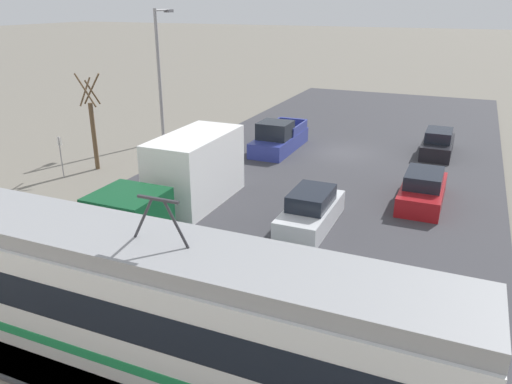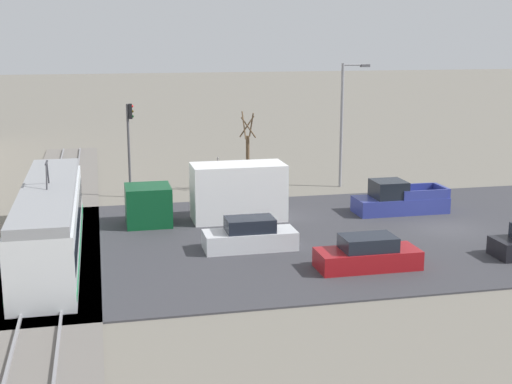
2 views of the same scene
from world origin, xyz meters
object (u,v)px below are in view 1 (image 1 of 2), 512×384
object	(u,v)px
light_rail_tram	(166,304)
sedan_car_2	(423,190)
pickup_truck	(279,139)
no_parking_sign	(61,153)
sedan_car_0	(311,211)
street_lamp_near_crossing	(160,67)
box_truck	(182,179)
sedan_car_1	(438,144)
street_tree	(93,127)

from	to	relation	value
light_rail_tram	sedan_car_2	distance (m)	14.64
pickup_truck	no_parking_sign	size ratio (longest dim) A/B	2.42
sedan_car_0	street_lamp_near_crossing	distance (m)	16.63
box_truck	sedan_car_0	bearing A→B (deg)	-173.45
sedan_car_1	sedan_car_2	distance (m)	8.48
pickup_truck	sedan_car_2	xyz separation A→B (m)	(-9.14, 5.46, -0.11)
box_truck	pickup_truck	xyz separation A→B (m)	(-0.47, -10.61, -0.73)
pickup_truck	sedan_car_2	bearing A→B (deg)	149.14
light_rail_tram	sedan_car_0	world-z (taller)	light_rail_tram
sedan_car_0	street_tree	distance (m)	13.63
box_truck	sedan_car_2	bearing A→B (deg)	-151.82
box_truck	no_parking_sign	xyz separation A→B (m)	(8.23, -1.44, -0.18)
sedan_car_0	street_lamp_near_crossing	world-z (taller)	street_lamp_near_crossing
light_rail_tram	street_tree	bearing A→B (deg)	-44.14
light_rail_tram	street_tree	xyz separation A→B (m)	(12.35, -11.98, 0.69)
box_truck	no_parking_sign	size ratio (longest dim) A/B	3.96
street_tree	street_lamp_near_crossing	size ratio (longest dim) A/B	0.63
street_tree	street_lamp_near_crossing	world-z (taller)	street_lamp_near_crossing
light_rail_tram	street_lamp_near_crossing	size ratio (longest dim) A/B	1.79
sedan_car_2	street_lamp_near_crossing	world-z (taller)	street_lamp_near_crossing
box_truck	sedan_car_1	xyz separation A→B (m)	(-9.60, -13.63, -0.84)
sedan_car_0	box_truck	bearing A→B (deg)	-173.45
sedan_car_0	sedan_car_1	xyz separation A→B (m)	(-3.93, -12.98, -0.03)
sedan_car_2	no_parking_sign	distance (m)	18.24
street_tree	box_truck	bearing A→B (deg)	156.14
street_tree	street_lamp_near_crossing	xyz separation A→B (m)	(-0.13, -6.65, 2.41)
light_rail_tram	sedan_car_2	bearing A→B (deg)	-109.39
pickup_truck	street_lamp_near_crossing	size ratio (longest dim) A/B	0.64
street_lamp_near_crossing	street_tree	bearing A→B (deg)	88.90
light_rail_tram	street_lamp_near_crossing	distance (m)	22.49
no_parking_sign	street_lamp_near_crossing	bearing A→B (deg)	-95.20
sedan_car_2	street_tree	world-z (taller)	street_tree
sedan_car_2	street_lamp_near_crossing	bearing A→B (deg)	-15.87
sedan_car_1	sedan_car_2	world-z (taller)	sedan_car_1
sedan_car_2	no_parking_sign	world-z (taller)	no_parking_sign
sedan_car_1	no_parking_sign	distance (m)	21.61
light_rail_tram	no_parking_sign	distance (m)	16.44
light_rail_tram	sedan_car_2	xyz separation A→B (m)	(-4.85, -13.78, -1.01)
pickup_truck	street_tree	bearing A→B (deg)	42.04
sedan_car_0	street_tree	world-z (taller)	street_tree
street_tree	no_parking_sign	world-z (taller)	street_tree
sedan_car_0	sedan_car_2	size ratio (longest dim) A/B	0.98
sedan_car_1	sedan_car_2	xyz separation A→B (m)	(-0.01, 8.48, -0.00)
sedan_car_1	street_tree	bearing A→B (deg)	-149.12
light_rail_tram	box_truck	size ratio (longest dim) A/B	1.70
sedan_car_0	light_rail_tram	bearing A→B (deg)	-95.59
no_parking_sign	light_rail_tram	bearing A→B (deg)	142.24
pickup_truck	no_parking_sign	distance (m)	12.66
light_rail_tram	no_parking_sign	xyz separation A→B (m)	(13.00, -10.07, -0.35)
sedan_car_0	sedan_car_2	distance (m)	5.98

